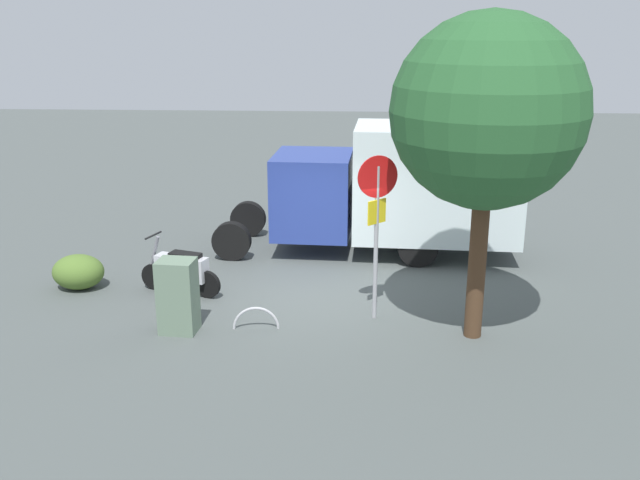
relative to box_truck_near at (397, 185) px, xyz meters
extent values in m
plane|color=#49504E|center=(1.74, 2.95, -1.65)|extent=(60.00, 60.00, 0.00)
cylinder|color=black|center=(-0.56, -0.92, -1.20)|extent=(0.91, 0.29, 0.90)
cylinder|color=black|center=(-0.46, 0.97, -1.20)|extent=(0.91, 0.29, 0.90)
cylinder|color=black|center=(3.73, -1.14, -1.20)|extent=(0.91, 0.29, 0.90)
cylinder|color=black|center=(3.82, 0.76, -1.20)|extent=(0.91, 0.29, 0.90)
cube|color=silver|center=(-0.91, 0.05, 0.10)|extent=(3.90, 2.39, 2.60)
cube|color=navy|center=(1.98, -0.10, -0.25)|extent=(1.90, 2.19, 1.90)
cube|color=black|center=(1.98, -0.10, 0.35)|extent=(1.91, 2.03, 0.60)
cylinder|color=black|center=(5.09, 2.73, -1.37)|extent=(0.56, 0.27, 0.56)
cylinder|color=black|center=(3.90, 3.12, -1.37)|extent=(0.56, 0.27, 0.56)
cube|color=silver|center=(4.45, 2.94, -1.09)|extent=(1.15, 0.64, 0.48)
cube|color=black|center=(4.36, 2.97, -0.82)|extent=(0.70, 0.46, 0.12)
cylinder|color=slate|center=(5.05, 2.75, -0.82)|extent=(0.29, 0.15, 0.69)
cylinder|color=black|center=(5.05, 2.75, -0.47)|extent=(0.21, 0.54, 0.04)
cylinder|color=#9E9EA3|center=(0.57, 3.93, -0.21)|extent=(0.08, 0.08, 2.90)
cylinder|color=red|center=(0.57, 3.95, 1.05)|extent=(0.71, 0.32, 0.76)
cube|color=yellow|center=(0.57, 3.95, 0.41)|extent=(0.33, 0.33, 0.44)
cylinder|color=#47301E|center=(-1.16, 4.62, -0.24)|extent=(0.31, 0.31, 2.83)
sphere|color=#26572B|center=(-1.16, 4.62, 2.29)|extent=(3.19, 3.19, 3.19)
cube|color=slate|center=(4.07, 4.73, -0.98)|extent=(0.69, 0.58, 1.35)
torus|color=#B7B7BC|center=(2.72, 4.55, -1.65)|extent=(0.85, 0.12, 0.85)
ellipsoid|color=#4F6F2B|center=(6.68, 2.76, -1.29)|extent=(1.06, 0.87, 0.73)
camera|label=1|loc=(0.91, 16.13, 3.70)|focal=39.39mm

